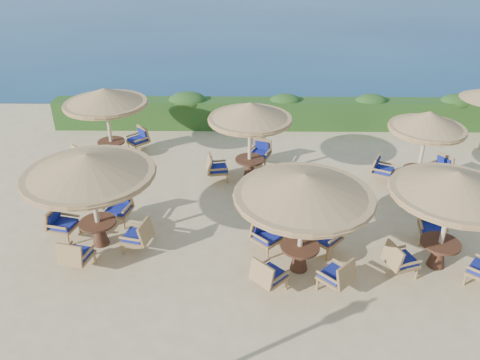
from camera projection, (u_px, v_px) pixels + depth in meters
ground at (284, 224)px, 13.33m from camera, size 120.00×120.00×0.00m
hedge at (273, 114)px, 19.35m from camera, size 18.00×0.90×1.20m
cafe_set_0 at (90, 180)px, 11.59m from camera, size 3.31×3.31×2.65m
cafe_set_1 at (303, 202)px, 10.69m from camera, size 3.25×3.25×2.65m
cafe_set_2 at (452, 199)px, 10.80m from camera, size 2.93×2.93×2.65m
cafe_set_3 at (106, 106)px, 16.04m from camera, size 2.88×2.88×2.65m
cafe_set_4 at (250, 125)px, 14.86m from camera, size 2.79×2.78×2.65m
cafe_set_5 at (425, 139)px, 14.23m from camera, size 2.77×2.57×2.65m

